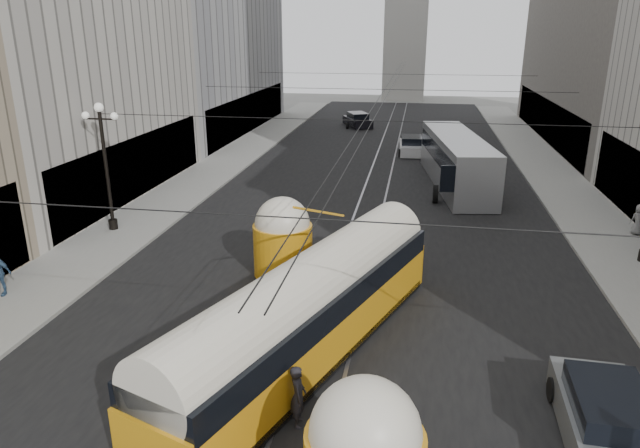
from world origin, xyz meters
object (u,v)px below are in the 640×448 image
at_px(sedan_grey, 607,421).
at_px(pedestrian_sidewalk_right, 638,220).
at_px(city_bus, 456,159).
at_px(pedestrian_crossing_a, 298,396).
at_px(streetcar, 309,308).

distance_m(sedan_grey, pedestrian_sidewalk_right, 17.34).
relative_size(city_bus, pedestrian_crossing_a, 7.57).
distance_m(city_bus, pedestrian_sidewalk_right, 12.13).
distance_m(streetcar, pedestrian_sidewalk_right, 19.45).
bearing_deg(sedan_grey, city_bus, 95.54).
bearing_deg(pedestrian_sidewalk_right, pedestrian_crossing_a, 41.31).
relative_size(pedestrian_crossing_a, pedestrian_sidewalk_right, 1.13).
height_order(streetcar, sedan_grey, streetcar).
height_order(city_bus, pedestrian_crossing_a, city_bus).
relative_size(sedan_grey, pedestrian_crossing_a, 2.81).
bearing_deg(pedestrian_crossing_a, sedan_grey, -97.58).
bearing_deg(sedan_grey, pedestrian_crossing_a, -175.91).
bearing_deg(city_bus, pedestrian_sidewalk_right, -45.93).
distance_m(city_bus, sedan_grey, 25.11).
bearing_deg(sedan_grey, pedestrian_sidewalk_right, 69.76).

